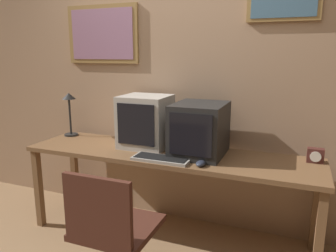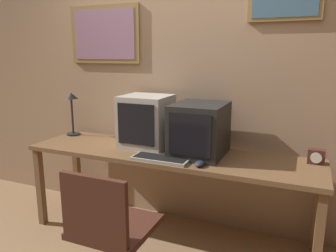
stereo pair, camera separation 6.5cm
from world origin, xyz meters
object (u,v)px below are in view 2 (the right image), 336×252
at_px(mouse_near_keyboard, 200,164).
at_px(monitor_left, 146,121).
at_px(desk_lamp, 72,105).
at_px(desk_clock, 316,157).
at_px(monitor_right, 199,129).
at_px(office_chair, 111,242).
at_px(keyboard_main, 161,159).

bearing_deg(mouse_near_keyboard, monitor_left, 151.52).
bearing_deg(desk_lamp, desk_clock, -0.05).
bearing_deg(desk_clock, desk_lamp, 179.95).
bearing_deg(monitor_right, monitor_left, 174.25).
distance_m(mouse_near_keyboard, desk_clock, 0.85).
relative_size(mouse_near_keyboard, desk_lamp, 0.25).
xyz_separation_m(monitor_left, desk_clock, (1.33, 0.07, -0.17)).
bearing_deg(mouse_near_keyboard, desk_clock, 27.11).
distance_m(monitor_left, office_chair, 1.07).
height_order(desk_lamp, office_chair, desk_lamp).
relative_size(keyboard_main, office_chair, 0.50).
bearing_deg(desk_lamp, mouse_near_keyboard, -15.30).
distance_m(monitor_right, mouse_near_keyboard, 0.33).
distance_m(monitor_left, desk_clock, 1.34).
bearing_deg(keyboard_main, office_chair, -97.36).
height_order(mouse_near_keyboard, office_chair, office_chair).
relative_size(monitor_left, office_chair, 0.50).
relative_size(desk_lamp, office_chair, 0.47).
bearing_deg(office_chair, keyboard_main, 82.64).
distance_m(monitor_left, desk_lamp, 0.85).
bearing_deg(desk_clock, mouse_near_keyboard, -152.89).
relative_size(monitor_right, desk_clock, 4.08).
bearing_deg(office_chair, desk_clock, 39.98).
xyz_separation_m(monitor_right, desk_lamp, (-1.33, 0.12, 0.09)).
xyz_separation_m(keyboard_main, desk_clock, (1.06, 0.37, 0.04)).
distance_m(monitor_left, monitor_right, 0.49).
xyz_separation_m(monitor_right, mouse_near_keyboard, (0.09, -0.26, -0.18)).
height_order(keyboard_main, desk_clock, desk_clock).
xyz_separation_m(monitor_left, office_chair, (0.19, -0.88, -0.58)).
xyz_separation_m(desk_clock, desk_lamp, (-2.17, 0.00, 0.24)).
bearing_deg(office_chair, mouse_near_keyboard, 55.97).
distance_m(mouse_near_keyboard, office_chair, 0.78).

